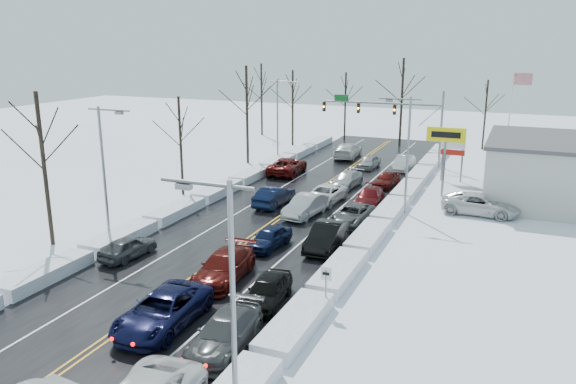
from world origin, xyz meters
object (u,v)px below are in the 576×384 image
at_px(traffic_signal_mast, 394,113).
at_px(tires_plus_sign, 446,139).
at_px(flagpole, 512,112).
at_px(oncoming_car_0, 274,205).

height_order(traffic_signal_mast, tires_plus_sign, traffic_signal_mast).
bearing_deg(tires_plus_sign, flagpole, 71.56).
distance_m(traffic_signal_mast, flagpole, 11.90).
relative_size(flagpole, oncoming_car_0, 2.06).
xyz_separation_m(tires_plus_sign, flagpole, (4.67, 14.01, 0.93)).
relative_size(tires_plus_sign, oncoming_car_0, 1.24).
height_order(flagpole, oncoming_car_0, flagpole).
bearing_deg(oncoming_car_0, traffic_signal_mast, -102.02).
distance_m(tires_plus_sign, flagpole, 14.79).
xyz_separation_m(traffic_signal_mast, tires_plus_sign, (7.05, -12.00, -0.49)).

